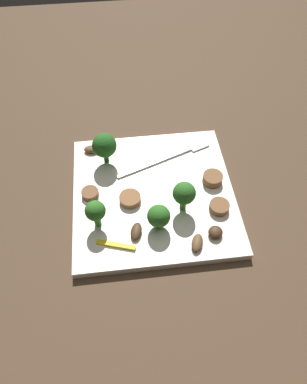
{
  "coord_description": "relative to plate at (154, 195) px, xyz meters",
  "views": [
    {
      "loc": [
        -0.04,
        -0.35,
        0.49
      ],
      "look_at": [
        0.0,
        0.0,
        0.01
      ],
      "focal_mm": 33.42,
      "sensor_mm": 36.0,
      "label": 1
    }
  ],
  "objects": [
    {
      "name": "sausage_slice_3",
      "position": [
        -0.1,
        0.01,
        0.01
      ],
      "size": [
        0.04,
        0.04,
        0.01
      ],
      "primitive_type": "cylinder",
      "rotation": [
        0.0,
        0.0,
        1.0
      ],
      "color": "brown",
      "rests_on": "plate"
    },
    {
      "name": "broccoli_floret_2",
      "position": [
        0.04,
        -0.04,
        0.04
      ],
      "size": [
        0.04,
        0.04,
        0.06
      ],
      "color": "#347525",
      "rests_on": "plate"
    },
    {
      "name": "broccoli_floret_3",
      "position": [
        -0.09,
        -0.05,
        0.04
      ],
      "size": [
        0.03,
        0.03,
        0.05
      ],
      "color": "#347525",
      "rests_on": "plate"
    },
    {
      "name": "mushroom_0",
      "position": [
        -0.04,
        -0.07,
        0.01
      ],
      "size": [
        0.02,
        0.03,
        0.01
      ],
      "primitive_type": "ellipsoid",
      "rotation": [
        0.0,
        0.0,
        1.31
      ],
      "color": "#422B19",
      "rests_on": "plate"
    },
    {
      "name": "pepper_strip_0",
      "position": [
        -0.07,
        -0.09,
        0.01
      ],
      "size": [
        0.06,
        0.02,
        0.0
      ],
      "primitive_type": "cube",
      "rotation": [
        0.0,
        0.0,
        5.98
      ],
      "color": "yellow",
      "rests_on": "plate"
    },
    {
      "name": "mushroom_1",
      "position": [
        0.08,
        -0.09,
        0.01
      ],
      "size": [
        0.03,
        0.03,
        0.01
      ],
      "primitive_type": "ellipsoid",
      "rotation": [
        0.0,
        0.0,
        0.79
      ],
      "color": "#422B19",
      "rests_on": "plate"
    },
    {
      "name": "sausage_slice_0",
      "position": [
        0.1,
        -0.05,
        0.01
      ],
      "size": [
        0.03,
        0.03,
        0.01
      ],
      "primitive_type": "cylinder",
      "rotation": [
        0.0,
        0.0,
        1.59
      ],
      "color": "brown",
      "rests_on": "plate"
    },
    {
      "name": "mushroom_2",
      "position": [
        -0.1,
        0.1,
        0.01
      ],
      "size": [
        0.03,
        0.02,
        0.01
      ],
      "primitive_type": "ellipsoid",
      "rotation": [
        0.0,
        0.0,
        3.14
      ],
      "color": "brown",
      "rests_on": "plate"
    },
    {
      "name": "fork",
      "position": [
        0.04,
        0.07,
        0.01
      ],
      "size": [
        0.17,
        0.07,
        0.0
      ],
      "rotation": [
        0.0,
        0.0,
        0.36
      ],
      "color": "silver",
      "rests_on": "plate"
    },
    {
      "name": "plate",
      "position": [
        0.0,
        0.0,
        0.0
      ],
      "size": [
        0.26,
        0.26,
        0.01
      ],
      "primitive_type": "cube",
      "color": "white",
      "rests_on": "ground_plane"
    },
    {
      "name": "sausage_slice_1",
      "position": [
        -0.04,
        -0.01,
        0.01
      ],
      "size": [
        0.04,
        0.04,
        0.01
      ],
      "primitive_type": "cylinder",
      "rotation": [
        0.0,
        0.0,
        0.05
      ],
      "color": "brown",
      "rests_on": "plate"
    },
    {
      "name": "broccoli_floret_1",
      "position": [
        0.0,
        -0.07,
        0.03
      ],
      "size": [
        0.04,
        0.04,
        0.05
      ],
      "color": "#347525",
      "rests_on": "plate"
    },
    {
      "name": "broccoli_floret_0",
      "position": [
        -0.07,
        0.08,
        0.05
      ],
      "size": [
        0.04,
        0.04,
        0.06
      ],
      "color": "#296420",
      "rests_on": "plate"
    },
    {
      "name": "ground_plane",
      "position": [
        0.0,
        0.0,
        -0.01
      ],
      "size": [
        1.4,
        1.4,
        0.0
      ],
      "primitive_type": "plane",
      "color": "#4C3826"
    },
    {
      "name": "mushroom_3",
      "position": [
        0.05,
        -0.1,
        0.01
      ],
      "size": [
        0.03,
        0.03,
        0.01
      ],
      "primitive_type": "ellipsoid",
      "rotation": [
        0.0,
        0.0,
        4.36
      ],
      "color": "brown",
      "rests_on": "plate"
    },
    {
      "name": "sausage_slice_2",
      "position": [
        0.1,
        0.01,
        0.01
      ],
      "size": [
        0.05,
        0.05,
        0.02
      ],
      "primitive_type": "cylinder",
      "rotation": [
        0.0,
        0.0,
        2.13
      ],
      "color": "brown",
      "rests_on": "plate"
    }
  ]
}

